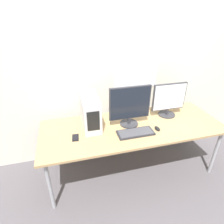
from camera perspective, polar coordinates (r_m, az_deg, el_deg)
The scene contains 9 objects.
ground_plane at distance 2.51m, azimuth 9.06°, elevation -23.16°, with size 14.00×14.00×0.00m, color #565156.
wall_back at distance 2.55m, azimuth 2.68°, elevation 14.69°, with size 8.00×0.07×2.70m.
desk at distance 2.34m, azimuth 6.29°, elevation -5.05°, with size 2.22×0.84×0.71m.
pc_tower at distance 2.22m, azimuth -6.66°, elevation 0.03°, with size 0.20×0.44×0.39m.
monitor_main at distance 2.22m, azimuth 5.47°, elevation 1.95°, with size 0.50×0.22×0.50m.
monitor_right_near at distance 2.55m, azimuth 16.94°, elevation 3.67°, with size 0.46×0.22×0.45m.
keyboard at distance 2.18m, azimuth 7.18°, elevation -6.29°, with size 0.42×0.18×0.02m.
mouse at distance 2.30m, azimuth 13.67°, elevation -4.90°, with size 0.05×0.10×0.03m.
cell_phone at distance 2.13m, azimuth -11.08°, elevation -7.67°, with size 0.08×0.13×0.01m.
Camera 1 is at (-0.75, -1.39, 1.95)m, focal length 30.00 mm.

